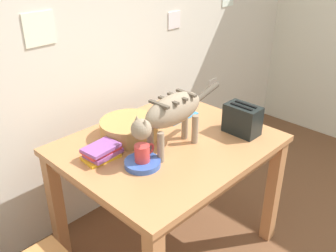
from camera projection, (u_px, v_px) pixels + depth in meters
wall_rear at (102, 30)px, 2.35m from camera, size 4.74×0.11×2.50m
dining_table at (168, 157)px, 2.13m from camera, size 1.12×0.92×0.76m
cat at (171, 113)px, 1.91m from camera, size 0.64×0.14×0.31m
saucer_bowl at (143, 163)px, 1.87m from camera, size 0.18×0.18×0.03m
coffee_mug at (143, 153)px, 1.85m from camera, size 0.12×0.08×0.09m
magazine at (175, 115)px, 2.39m from camera, size 0.25×0.19×0.01m
book_stack at (102, 152)px, 1.93m from camera, size 0.20×0.14×0.07m
wicker_basket at (129, 128)px, 2.12m from camera, size 0.33×0.33×0.10m
toaster at (242, 119)px, 2.15m from camera, size 0.12×0.20×0.18m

